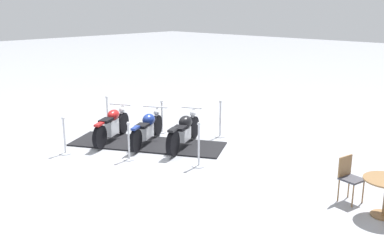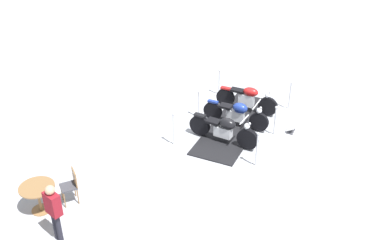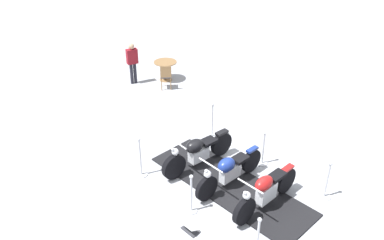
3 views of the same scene
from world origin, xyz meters
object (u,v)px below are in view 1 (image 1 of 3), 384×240
Objects in this scene: stanchion_right_front at (220,125)px; cafe_chair_near_table at (349,176)px; stanchion_left_mid at (129,147)px; info_placard at (154,126)px; stanchion_left_front at (199,153)px; motorcycle_black at (184,130)px; motorcycle_navy at (148,128)px; motorcycle_maroon at (112,125)px; stanchion_right_rear at (108,117)px; stanchion_left_rear at (65,142)px; stanchion_right_mid at (162,121)px.

stanchion_right_front is 5.15m from cafe_chair_near_table.
stanchion_right_front is (-3.21, 0.40, 0.04)m from stanchion_left_mid.
stanchion_left_mid is at bearing -82.11° from info_placard.
stanchion_left_front reaches higher than info_placard.
stanchion_right_front is at bearing 172.99° from stanchion_left_mid.
motorcycle_navy is at bearing 93.72° from motorcycle_black.
motorcycle_black is 1.10m from motorcycle_navy.
info_placard is (-2.52, -1.84, -0.28)m from stanchion_left_mid.
stanchion_right_rear is at bearing 31.35° from motorcycle_maroon.
stanchion_left_front is at bearing 118.20° from stanchion_left_rear.
motorcycle_black is 1.50m from stanchion_right_front.
stanchion_right_mid is at bearing -151.80° from stanchion_left_mid.
stanchion_right_mid is at bearing -61.80° from stanchion_right_front.
stanchion_right_mid reaches higher than cafe_chair_near_table.
stanchion_right_mid is 0.97× the size of stanchion_right_rear.
motorcycle_navy is 5.90m from cafe_chair_near_table.
motorcycle_black is 4.92m from cafe_chair_near_table.
stanchion_left_rear is 3.42m from info_placard.
stanchion_right_front is at bearing -65.96° from motorcycle_maroon.
motorcycle_black is 2.13× the size of stanchion_left_mid.
stanchion_left_rear is at bearing -61.80° from stanchion_left_front.
motorcycle_maroon is (0.53, -0.96, 0.01)m from motorcycle_navy.
stanchion_right_front reaches higher than stanchion_right_rear.
stanchion_left_rear is (0.88, -1.65, -0.02)m from stanchion_left_mid.
stanchion_right_front reaches higher than stanchion_left_mid.
stanchion_left_mid reaches higher than cafe_chair_near_table.
info_placard is (-3.41, -0.19, -0.25)m from stanchion_left_rear.
motorcycle_maroon is at bearing 94.46° from motorcycle_black.
motorcycle_navy is 4.57× the size of info_placard.
stanchion_left_front is 2.52× the size of info_placard.
stanchion_right_rear is at bearing 70.91° from motorcycle_black.
motorcycle_maroon is 1.92× the size of stanchion_right_mid.
info_placard is at bearing 45.72° from motorcycle_black.
stanchion_right_front is at bearing 118.20° from stanchion_right_rear.
motorcycle_navy is 1.28m from stanchion_right_mid.
motorcycle_navy is 1.91× the size of stanchion_right_rear.
stanchion_left_mid is 2.65m from stanchion_right_mid.
stanchion_left_rear is (2.09, -1.00, -0.17)m from motorcycle_navy.
stanchion_left_front reaches higher than motorcycle_maroon.
motorcycle_navy is 1.83m from info_placard.
stanchion_left_front is (0.57, 4.54, -0.04)m from stanchion_right_rear.
stanchion_right_rear is at bearing -116.59° from stanchion_left_mid.
motorcycle_black is 1.75m from stanchion_left_mid.
stanchion_right_mid reaches higher than motorcycle_maroon.
motorcycle_black reaches higher than cafe_chair_near_table.
stanchion_right_mid reaches higher than stanchion_left_mid.
stanchion_right_mid is at bearing 172.99° from stanchion_left_rear.
stanchion_right_mid is (-1.12, -0.60, -0.12)m from motorcycle_navy.
motorcycle_navy is 2.26m from stanchion_right_rear.
stanchion_left_front is at bearing 63.41° from stanchion_right_mid.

